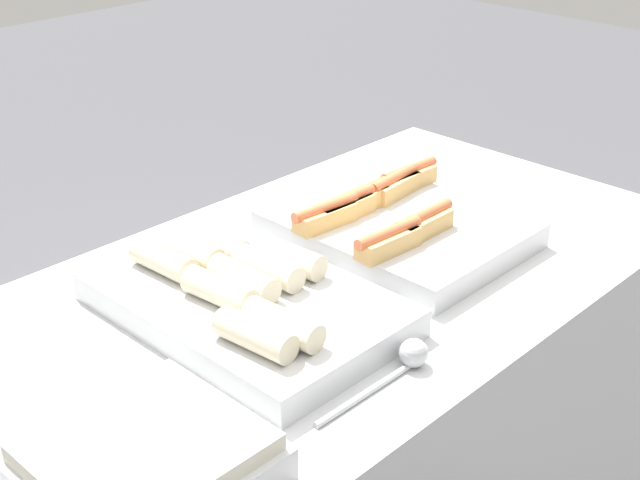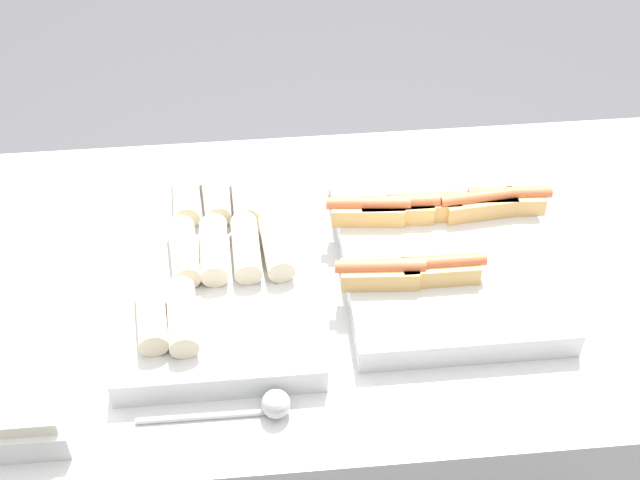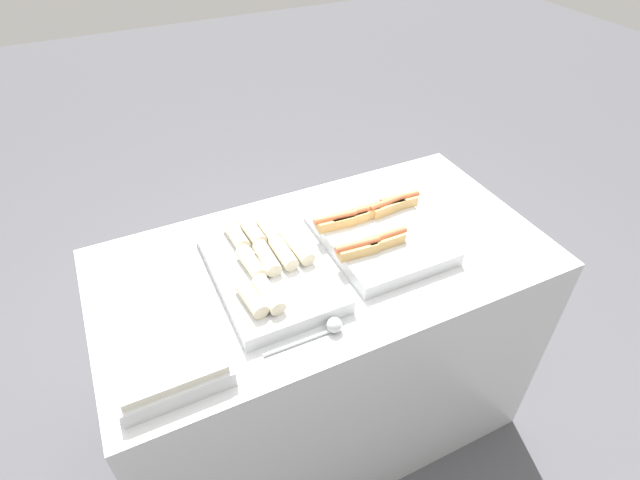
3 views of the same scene
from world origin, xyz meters
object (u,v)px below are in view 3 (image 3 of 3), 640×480
at_px(tray_wraps, 268,266).
at_px(serving_spoon_near, 328,328).
at_px(tray_hotdogs, 376,232).
at_px(tray_side_front, 169,359).

height_order(tray_wraps, serving_spoon_near, tray_wraps).
relative_size(tray_hotdogs, tray_side_front, 1.63).
xyz_separation_m(tray_hotdogs, tray_side_front, (-0.74, -0.22, 0.00)).
distance_m(tray_wraps, serving_spoon_near, 0.30).
relative_size(tray_side_front, serving_spoon_near, 1.19).
xyz_separation_m(tray_wraps, serving_spoon_near, (0.06, -0.29, -0.02)).
distance_m(tray_wraps, tray_side_front, 0.41).
bearing_deg(tray_hotdogs, serving_spoon_near, -138.09).
bearing_deg(tray_side_front, tray_hotdogs, 16.45).
distance_m(tray_side_front, serving_spoon_near, 0.42).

